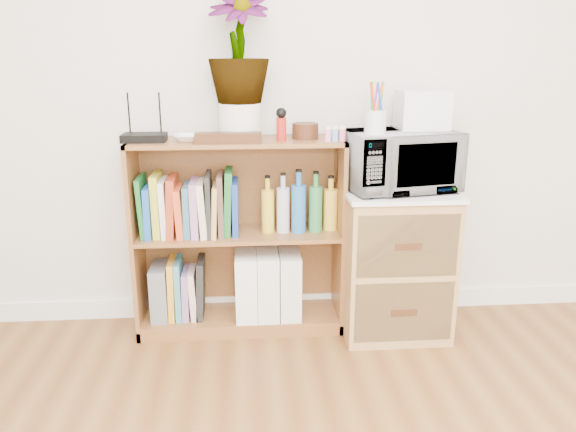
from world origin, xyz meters
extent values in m
cube|color=white|center=(0.00, 2.24, 0.05)|extent=(4.00, 0.02, 0.10)
cube|color=brown|center=(-0.35, 2.10, 0.47)|extent=(1.00, 0.30, 0.95)
cube|color=#9E7542|center=(0.40, 2.02, 0.35)|extent=(0.50, 0.45, 0.70)
imported|color=silver|center=(0.40, 2.02, 0.86)|extent=(0.55, 0.43, 0.27)
cylinder|color=silver|center=(0.26, 1.93, 1.05)|extent=(0.09, 0.09, 0.10)
cube|color=silver|center=(0.51, 2.08, 1.08)|extent=(0.22, 0.19, 0.18)
cube|color=black|center=(-0.77, 2.08, 0.97)|extent=(0.20, 0.13, 0.04)
imported|color=white|center=(-0.57, 2.07, 0.97)|extent=(0.13, 0.13, 0.03)
cylinder|color=silver|center=(-0.33, 2.12, 1.03)|extent=(0.19, 0.19, 0.17)
imported|color=#427830|center=(-0.33, 2.12, 1.36)|extent=(0.27, 0.27, 0.49)
cube|color=#341E0E|center=(-0.39, 2.00, 0.97)|extent=(0.30, 0.07, 0.05)
cylinder|color=#AD1C15|center=(-0.15, 2.06, 1.00)|extent=(0.05, 0.05, 0.10)
cylinder|color=#391E0F|center=(-0.03, 2.11, 0.99)|extent=(0.12, 0.12, 0.07)
cube|color=pink|center=(0.09, 2.01, 0.98)|extent=(0.11, 0.04, 0.05)
cube|color=slate|center=(-0.75, 2.10, 0.20)|extent=(0.08, 0.22, 0.27)
cube|color=white|center=(-0.32, 2.09, 0.23)|extent=(0.10, 0.26, 0.33)
cube|color=white|center=(-0.21, 2.09, 0.23)|extent=(0.10, 0.26, 0.33)
cube|color=silver|center=(-0.11, 2.09, 0.23)|extent=(0.10, 0.26, 0.32)
cube|color=#1B682B|center=(-0.80, 2.10, 0.64)|extent=(0.03, 0.20, 0.28)
cube|color=#1C50A8|center=(-0.77, 2.10, 0.62)|extent=(0.03, 0.20, 0.24)
cube|color=gold|center=(-0.73, 2.10, 0.65)|extent=(0.04, 0.20, 0.30)
cube|color=silver|center=(-0.70, 2.10, 0.63)|extent=(0.03, 0.20, 0.27)
cube|color=#A5371C|center=(-0.66, 2.10, 0.64)|extent=(0.05, 0.20, 0.28)
cube|color=#D34D25|center=(-0.63, 2.10, 0.62)|extent=(0.04, 0.20, 0.23)
cube|color=#376B85|center=(-0.59, 2.10, 0.62)|extent=(0.03, 0.20, 0.24)
cube|color=#A26EA5|center=(-0.55, 2.10, 0.63)|extent=(0.04, 0.20, 0.26)
cube|color=beige|center=(-0.52, 2.10, 0.63)|extent=(0.04, 0.20, 0.26)
cube|color=black|center=(-0.49, 2.10, 0.65)|extent=(0.02, 0.20, 0.30)
cube|color=tan|center=(-0.46, 2.10, 0.62)|extent=(0.03, 0.20, 0.25)
cube|color=brown|center=(-0.43, 2.10, 0.65)|extent=(0.03, 0.20, 0.29)
cube|color=#1C6C2C|center=(-0.40, 2.10, 0.65)|extent=(0.05, 0.20, 0.31)
cube|color=navy|center=(-0.37, 2.10, 0.63)|extent=(0.03, 0.20, 0.26)
cylinder|color=gold|center=(-0.21, 2.10, 0.63)|extent=(0.06, 0.06, 0.27)
cylinder|color=#B4BDCC|center=(-0.14, 2.10, 0.64)|extent=(0.06, 0.06, 0.28)
cylinder|color=#276ABA|center=(-0.06, 2.10, 0.65)|extent=(0.07, 0.07, 0.30)
cylinder|color=#308446|center=(0.02, 2.10, 0.64)|extent=(0.06, 0.06, 0.29)
cylinder|color=gold|center=(0.10, 2.10, 0.63)|extent=(0.07, 0.07, 0.26)
cube|color=gold|center=(-0.69, 2.10, 0.22)|extent=(0.03, 0.19, 0.30)
cube|color=teal|center=(-0.65, 2.10, 0.22)|extent=(0.03, 0.19, 0.30)
cube|color=#8B679B|center=(-0.62, 2.10, 0.19)|extent=(0.04, 0.19, 0.24)
cube|color=beige|center=(-0.58, 2.10, 0.19)|extent=(0.04, 0.19, 0.24)
cube|color=black|center=(-0.55, 2.10, 0.22)|extent=(0.04, 0.19, 0.30)
camera|label=1|loc=(-0.31, -0.50, 1.34)|focal=35.00mm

